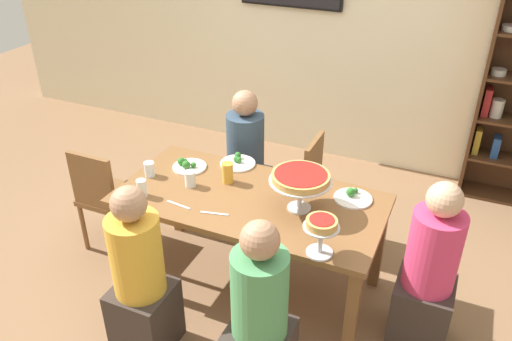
% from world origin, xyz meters
% --- Properties ---
extents(ground_plane, '(12.00, 12.00, 0.00)m').
position_xyz_m(ground_plane, '(0.00, 0.00, 0.00)').
color(ground_plane, '#846042').
extents(rear_partition, '(8.00, 0.12, 2.80)m').
position_xyz_m(rear_partition, '(0.00, 2.20, 1.40)').
color(rear_partition, beige).
rests_on(rear_partition, ground_plane).
extents(dining_table, '(1.74, 0.85, 0.74)m').
position_xyz_m(dining_table, '(0.00, 0.00, 0.65)').
color(dining_table, brown).
rests_on(dining_table, ground_plane).
extents(diner_near_right, '(0.34, 0.34, 1.15)m').
position_xyz_m(diner_near_right, '(0.40, -0.75, 0.49)').
color(diner_near_right, '#382D28').
rests_on(diner_near_right, ground_plane).
extents(diner_head_east, '(0.34, 0.34, 1.15)m').
position_xyz_m(diner_head_east, '(1.16, -0.03, 0.49)').
color(diner_head_east, '#382D28').
rests_on(diner_head_east, ground_plane).
extents(diner_near_left, '(0.34, 0.34, 1.15)m').
position_xyz_m(diner_near_left, '(-0.36, -0.75, 0.49)').
color(diner_near_left, '#382D28').
rests_on(diner_near_left, ground_plane).
extents(diner_far_left, '(0.34, 0.34, 1.15)m').
position_xyz_m(diner_far_left, '(-0.38, 0.75, 0.49)').
color(diner_far_left, '#382D28').
rests_on(diner_far_left, ground_plane).
extents(chair_head_west, '(0.40, 0.40, 0.87)m').
position_xyz_m(chair_head_west, '(-1.17, -0.05, 0.49)').
color(chair_head_west, brown).
rests_on(chair_head_west, ground_plane).
extents(chair_far_right, '(0.40, 0.40, 0.87)m').
position_xyz_m(chair_far_right, '(0.31, 0.71, 0.49)').
color(chair_far_right, brown).
rests_on(chair_far_right, ground_plane).
extents(deep_dish_pizza_stand, '(0.39, 0.39, 0.25)m').
position_xyz_m(deep_dish_pizza_stand, '(0.34, 0.01, 0.96)').
color(deep_dish_pizza_stand, silver).
rests_on(deep_dish_pizza_stand, dining_table).
extents(personal_pizza_stand, '(0.20, 0.20, 0.23)m').
position_xyz_m(personal_pizza_stand, '(0.59, -0.36, 0.91)').
color(personal_pizza_stand, silver).
rests_on(personal_pizza_stand, dining_table).
extents(salad_plate_near_diner, '(0.24, 0.24, 0.07)m').
position_xyz_m(salad_plate_near_diner, '(-0.56, 0.17, 0.76)').
color(salad_plate_near_diner, white).
rests_on(salad_plate_near_diner, dining_table).
extents(salad_plate_far_diner, '(0.25, 0.25, 0.06)m').
position_xyz_m(salad_plate_far_diner, '(-0.27, 0.37, 0.75)').
color(salad_plate_far_diner, white).
rests_on(salad_plate_far_diner, dining_table).
extents(salad_plate_spare, '(0.25, 0.25, 0.07)m').
position_xyz_m(salad_plate_spare, '(0.61, 0.25, 0.75)').
color(salad_plate_spare, white).
rests_on(salad_plate_spare, dining_table).
extents(beer_glass_amber_tall, '(0.08, 0.08, 0.15)m').
position_xyz_m(beer_glass_amber_tall, '(-0.22, 0.12, 0.81)').
color(beer_glass_amber_tall, gold).
rests_on(beer_glass_amber_tall, dining_table).
extents(water_glass_clear_near, '(0.07, 0.07, 0.10)m').
position_xyz_m(water_glass_clear_near, '(-0.75, -0.03, 0.79)').
color(water_glass_clear_near, white).
rests_on(water_glass_clear_near, dining_table).
extents(water_glass_clear_far, '(0.07, 0.07, 0.11)m').
position_xyz_m(water_glass_clear_far, '(-0.43, -0.03, 0.79)').
color(water_glass_clear_far, white).
rests_on(water_glass_clear_far, dining_table).
extents(water_glass_clear_spare, '(0.06, 0.06, 0.12)m').
position_xyz_m(water_glass_clear_spare, '(-0.65, -0.26, 0.80)').
color(water_glass_clear_spare, white).
rests_on(water_glass_clear_spare, dining_table).
extents(cutlery_fork_near, '(0.18, 0.04, 0.00)m').
position_xyz_m(cutlery_fork_near, '(-0.38, -0.26, 0.74)').
color(cutlery_fork_near, silver).
rests_on(cutlery_fork_near, dining_table).
extents(cutlery_knife_near, '(0.18, 0.06, 0.00)m').
position_xyz_m(cutlery_knife_near, '(-0.12, -0.26, 0.74)').
color(cutlery_knife_near, silver).
rests_on(cutlery_knife_near, dining_table).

